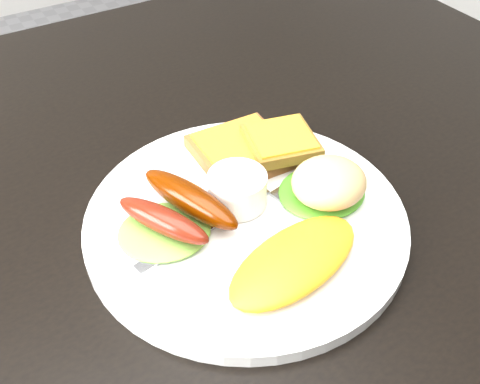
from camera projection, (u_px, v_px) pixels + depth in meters
The scene contains 12 objects.
dining_table at pixel (117, 214), 0.55m from camera, with size 1.20×0.80×0.04m, color black.
plate at pixel (246, 220), 0.50m from camera, with size 0.29×0.29×0.01m, color white.
lettuce_left at pixel (164, 231), 0.48m from camera, with size 0.08×0.07×0.01m, color olive.
lettuce_right at pixel (322, 192), 0.52m from camera, with size 0.08×0.07×0.01m, color green.
omelette at pixel (294, 261), 0.45m from camera, with size 0.13×0.06×0.02m, color yellow.
sausage_a at pixel (163, 220), 0.47m from camera, with size 0.02×0.09×0.02m, color maroon.
sausage_b at pixel (190, 199), 0.49m from camera, with size 0.03×0.11×0.03m, color #5D1701.
ramekin at pixel (237, 189), 0.50m from camera, with size 0.05×0.05×0.03m, color white.
toast_a at pixel (241, 152), 0.56m from camera, with size 0.09×0.09×0.01m, color brown.
toast_b at pixel (281, 141), 0.55m from camera, with size 0.07×0.07×0.01m, color olive.
potato_salad at pixel (329, 182), 0.50m from camera, with size 0.07×0.06×0.04m, color beige.
fork at pixel (206, 227), 0.49m from camera, with size 0.14×0.01×0.00m, color #ADAFB7.
Camera 1 is at (-0.10, -0.40, 1.11)m, focal length 42.00 mm.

